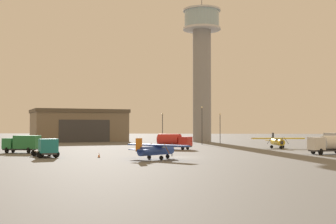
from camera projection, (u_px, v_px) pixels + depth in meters
The scene contains 14 objects.
ground_plane at pixel (181, 157), 64.30m from camera, with size 400.00×400.00×0.00m, color #60605E.
control_tower at pixel (202, 59), 127.22m from camera, with size 10.84×10.84×42.21m.
hangar at pixel (78, 125), 132.86m from camera, with size 32.55×29.22×9.45m.
airplane_yellow at pixel (277, 141), 89.98m from camera, with size 10.66×8.35×3.13m.
airplane_blue at pixel (156, 149), 59.64m from camera, with size 9.08×7.70×2.97m.
truck_fuel_tanker_white at pixel (330, 144), 71.09m from camera, with size 7.11×4.48×2.98m.
truck_box_silver at pixel (336, 139), 102.33m from camera, with size 5.01×6.00×2.95m.
truck_box_green at pixel (23, 143), 74.47m from camera, with size 5.91×3.39×2.95m.
truck_fuel_tanker_red at pixel (174, 141), 85.73m from camera, with size 7.02×4.72×3.04m.
truck_flatbed_teal at pixel (47, 148), 63.81m from camera, with size 5.77×7.13×2.72m.
light_post_west at pixel (162, 125), 113.78m from camera, with size 0.44×0.44×7.94m.
light_post_east at pixel (202, 122), 108.71m from camera, with size 0.44×0.44×9.40m.
light_post_north at pixel (220, 125), 117.33m from camera, with size 0.44×0.44×7.92m.
traffic_cone_near_left at pixel (99, 155), 63.96m from camera, with size 0.36×0.36×0.69m.
Camera 1 is at (4.09, -64.37, 4.53)m, focal length 47.27 mm.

